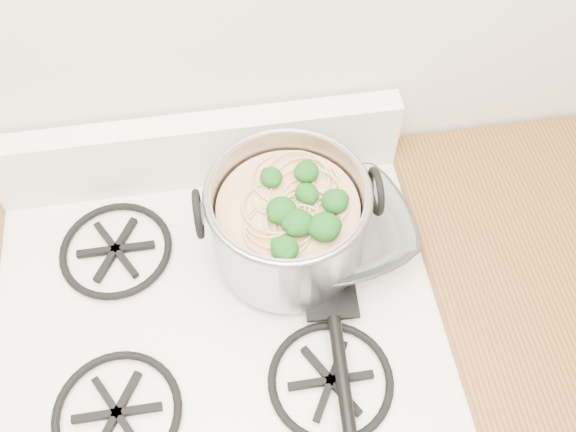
{
  "coord_description": "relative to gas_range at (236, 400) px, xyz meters",
  "views": [
    {
      "loc": [
        0.05,
        0.78,
        1.92
      ],
      "look_at": [
        0.14,
        1.36,
        1.03
      ],
      "focal_mm": 40.0,
      "sensor_mm": 36.0,
      "label": 1
    }
  ],
  "objects": [
    {
      "name": "counter_left",
      "position": [
        -0.51,
        0.0,
        0.02
      ],
      "size": [
        0.25,
        0.65,
        0.92
      ],
      "color": "silver",
      "rests_on": "ground"
    },
    {
      "name": "glass_bowl",
      "position": [
        0.24,
        0.11,
        0.5
      ],
      "size": [
        0.11,
        0.11,
        0.02
      ],
      "primitive_type": "imported",
      "rotation": [
        0.0,
        0.0,
        0.19
      ],
      "color": "white",
      "rests_on": "gas_range"
    },
    {
      "name": "stock_pot",
      "position": [
        0.14,
        0.1,
        0.57
      ],
      "size": [
        0.3,
        0.27,
        0.18
      ],
      "color": "gray",
      "rests_on": "gas_range"
    },
    {
      "name": "gas_range",
      "position": [
        0.0,
        0.0,
        0.0
      ],
      "size": [
        0.76,
        0.66,
        0.92
      ],
      "color": "white",
      "rests_on": "ground"
    },
    {
      "name": "spatula",
      "position": [
        0.2,
        0.01,
        0.5
      ],
      "size": [
        0.31,
        0.33,
        0.02
      ],
      "primitive_type": null,
      "rotation": [
        0.0,
        0.0,
        -0.06
      ],
      "color": "black",
      "rests_on": "gas_range"
    }
  ]
}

